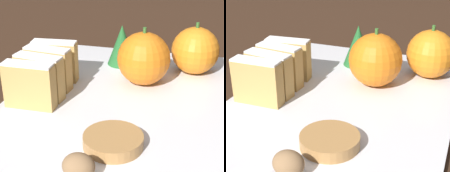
{
  "view_description": "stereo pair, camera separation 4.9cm",
  "coord_description": "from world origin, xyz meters",
  "views": [
    {
      "loc": [
        0.11,
        -0.43,
        0.25
      ],
      "look_at": [
        0.0,
        0.0,
        0.04
      ],
      "focal_mm": 60.0,
      "sensor_mm": 36.0,
      "label": 1
    },
    {
      "loc": [
        0.16,
        -0.42,
        0.25
      ],
      "look_at": [
        0.0,
        0.0,
        0.04
      ],
      "focal_mm": 60.0,
      "sensor_mm": 36.0,
      "label": 2
    }
  ],
  "objects": [
    {
      "name": "ground_plane",
      "position": [
        0.0,
        0.0,
        0.0
      ],
      "size": [
        6.0,
        6.0,
        0.0
      ],
      "primitive_type": "plane",
      "color": "#382316"
    },
    {
      "name": "serving_platter",
      "position": [
        0.0,
        0.0,
        0.01
      ],
      "size": [
        0.3,
        0.46,
        0.01
      ],
      "color": "white",
      "rests_on": "ground_plane"
    },
    {
      "name": "stollen_slice_front",
      "position": [
        -0.11,
        -0.03,
        0.04
      ],
      "size": [
        0.07,
        0.02,
        0.06
      ],
      "color": "tan",
      "rests_on": "serving_platter"
    },
    {
      "name": "stollen_slice_second",
      "position": [
        -0.1,
        0.0,
        0.04
      ],
      "size": [
        0.07,
        0.03,
        0.06
      ],
      "color": "tan",
      "rests_on": "serving_platter"
    },
    {
      "name": "stollen_slice_third",
      "position": [
        -0.1,
        0.03,
        0.04
      ],
      "size": [
        0.07,
        0.03,
        0.06
      ],
      "color": "tan",
      "rests_on": "serving_platter"
    },
    {
      "name": "stollen_slice_fourth",
      "position": [
        -0.11,
        0.06,
        0.04
      ],
      "size": [
        0.07,
        0.03,
        0.06
      ],
      "color": "tan",
      "rests_on": "serving_platter"
    },
    {
      "name": "orange_near",
      "position": [
        0.1,
        0.15,
        0.05
      ],
      "size": [
        0.08,
        0.08,
        0.08
      ],
      "color": "orange",
      "rests_on": "serving_platter"
    },
    {
      "name": "orange_far",
      "position": [
        0.03,
        0.08,
        0.05
      ],
      "size": [
        0.08,
        0.08,
        0.09
      ],
      "color": "orange",
      "rests_on": "serving_platter"
    },
    {
      "name": "walnut",
      "position": [
        0.01,
        -0.15,
        0.03
      ],
      "size": [
        0.03,
        0.03,
        0.03
      ],
      "color": "#8E6B47",
      "rests_on": "serving_platter"
    },
    {
      "name": "gingerbread_cookie",
      "position": [
        0.03,
        -0.09,
        0.02
      ],
      "size": [
        0.07,
        0.07,
        0.01
      ],
      "color": "#B27F47",
      "rests_on": "serving_platter"
    },
    {
      "name": "evergreen_sprig",
      "position": [
        -0.02,
        0.15,
        0.05
      ],
      "size": [
        0.05,
        0.05,
        0.07
      ],
      "color": "#23662D",
      "rests_on": "serving_platter"
    }
  ]
}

